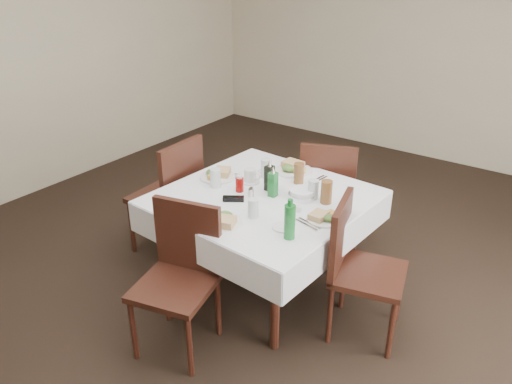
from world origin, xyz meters
TOP-DOWN VIEW (x-y plane):
  - ground_plane at (0.00, 0.00)m, footprint 7.00×7.00m
  - room_shell at (0.00, 0.00)m, footprint 6.04×7.04m
  - dining_table at (-0.08, 0.14)m, footprint 1.43×1.43m
  - chair_north at (0.02, 0.95)m, footprint 0.58×0.58m
  - chair_south at (-0.16, -0.64)m, footprint 0.55×0.55m
  - chair_east at (0.68, 0.08)m, footprint 0.55×0.55m
  - chair_west at (-0.95, 0.10)m, footprint 0.50×0.50m
  - meal_north at (-0.14, 0.63)m, footprint 0.30×0.30m
  - meal_south at (-0.07, -0.35)m, footprint 0.28×0.28m
  - meal_east at (0.44, 0.08)m, footprint 0.24×0.24m
  - meal_west at (-0.54, 0.19)m, footprint 0.27×0.27m
  - side_plate_a at (-0.28, 0.49)m, footprint 0.16×0.16m
  - side_plate_b at (0.28, -0.16)m, footprint 0.14×0.14m
  - water_n at (-0.25, 0.41)m, footprint 0.08×0.08m
  - water_s at (0.05, -0.16)m, footprint 0.07×0.07m
  - water_e at (0.22, 0.31)m, footprint 0.07×0.07m
  - water_w at (-0.45, 0.05)m, footprint 0.08×0.08m
  - iced_tea_a at (0.01, 0.47)m, footprint 0.08×0.08m
  - iced_tea_b at (0.33, 0.30)m, footprint 0.08×0.08m
  - bread_basket at (0.16, 0.27)m, footprint 0.19×0.19m
  - oil_cruet_dark at (-0.10, 0.24)m, footprint 0.06×0.06m
  - oil_cruet_green at (-0.02, 0.17)m, footprint 0.05×0.05m
  - ketchup_bottle at (-0.26, 0.10)m, footprint 0.06×0.06m
  - salt_shaker at (-0.13, 0.05)m, footprint 0.03×0.03m
  - pepper_shaker at (-0.14, 0.08)m, footprint 0.03×0.03m
  - coffee_mug at (-0.29, 0.27)m, footprint 0.16×0.15m
  - sunglasses at (-0.20, -0.05)m, footprint 0.15×0.12m
  - green_bottle at (0.38, -0.24)m, footprint 0.07×0.07m
  - sugar_caddy at (0.22, 0.08)m, footprint 0.09×0.06m
  - cutlery_n at (0.11, 0.61)m, footprint 0.06×0.17m
  - cutlery_s at (-0.21, -0.35)m, footprint 0.05×0.19m
  - cutlery_e at (0.39, -0.04)m, footprint 0.20×0.09m
  - cutlery_w at (-0.52, 0.28)m, footprint 0.20×0.10m

SIDE VIEW (x-z plane):
  - ground_plane at x=0.00m, z-range 0.00..0.00m
  - chair_east at x=0.68m, z-range 0.07..1.02m
  - chair_north at x=0.02m, z-range 0.07..1.02m
  - chair_south at x=-0.16m, z-range 0.07..1.03m
  - chair_west at x=-0.95m, z-range 0.07..1.08m
  - dining_table at x=-0.08m, z-range 0.30..1.06m
  - cutlery_n at x=0.11m, z-range 0.76..0.77m
  - cutlery_s at x=-0.21m, z-range 0.76..0.77m
  - cutlery_e at x=0.39m, z-range 0.76..0.77m
  - cutlery_w at x=-0.52m, z-range 0.76..0.77m
  - side_plate_b at x=0.28m, z-range 0.76..0.77m
  - side_plate_a at x=-0.28m, z-range 0.76..0.77m
  - sunglasses at x=-0.20m, z-range 0.76..0.79m
  - meal_east at x=0.44m, z-range 0.76..0.81m
  - sugar_caddy at x=0.22m, z-range 0.76..0.80m
  - meal_west at x=-0.54m, z-range 0.76..0.81m
  - meal_south at x=-0.07m, z-range 0.76..0.82m
  - meal_north at x=-0.14m, z-range 0.76..0.82m
  - bread_basket at x=0.16m, z-range 0.76..0.82m
  - pepper_shaker at x=-0.14m, z-range 0.76..0.83m
  - salt_shaker at x=-0.13m, z-range 0.76..0.83m
  - coffee_mug at x=-0.29m, z-range 0.76..0.86m
  - ketchup_bottle at x=-0.26m, z-range 0.76..0.88m
  - water_s at x=0.05m, z-range 0.76..0.89m
  - water_e at x=0.22m, z-range 0.76..0.90m
  - water_w at x=-0.45m, z-range 0.76..0.90m
  - water_n at x=-0.25m, z-range 0.76..0.91m
  - iced_tea_a at x=0.01m, z-range 0.76..0.92m
  - iced_tea_b at x=0.33m, z-range 0.76..0.93m
  - oil_cruet_green at x=-0.02m, z-range 0.75..0.97m
  - oil_cruet_dark at x=-0.10m, z-range 0.75..0.99m
  - green_bottle at x=0.38m, z-range 0.75..1.01m
  - room_shell at x=0.00m, z-range 0.31..3.11m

